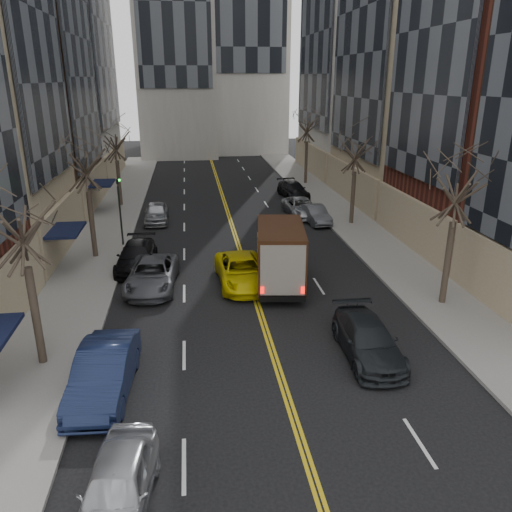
{
  "coord_description": "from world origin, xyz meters",
  "views": [
    {
      "loc": [
        -2.99,
        -9.41,
        10.32
      ],
      "look_at": [
        0.04,
        12.99,
        2.2
      ],
      "focal_mm": 35.0,
      "sensor_mm": 36.0,
      "label": 1
    }
  ],
  "objects_px": {
    "taxi": "(242,271)",
    "pedestrian": "(292,280)",
    "ups_truck": "(280,254)",
    "observer_sedan": "(368,340)"
  },
  "relations": [
    {
      "from": "ups_truck",
      "to": "taxi",
      "type": "distance_m",
      "value": 2.2
    },
    {
      "from": "ups_truck",
      "to": "pedestrian",
      "type": "height_order",
      "value": "ups_truck"
    },
    {
      "from": "ups_truck",
      "to": "pedestrian",
      "type": "xyz_separation_m",
      "value": [
        0.39,
        -1.34,
        -0.88
      ]
    },
    {
      "from": "ups_truck",
      "to": "taxi",
      "type": "height_order",
      "value": "ups_truck"
    },
    {
      "from": "taxi",
      "to": "ups_truck",
      "type": "bearing_deg",
      "value": -11.98
    },
    {
      "from": "ups_truck",
      "to": "observer_sedan",
      "type": "bearing_deg",
      "value": -66.51
    },
    {
      "from": "ups_truck",
      "to": "observer_sedan",
      "type": "xyz_separation_m",
      "value": [
        2.12,
        -7.53,
        -0.97
      ]
    },
    {
      "from": "ups_truck",
      "to": "taxi",
      "type": "bearing_deg",
      "value": 178.6
    },
    {
      "from": "pedestrian",
      "to": "taxi",
      "type": "bearing_deg",
      "value": 35.27
    },
    {
      "from": "taxi",
      "to": "pedestrian",
      "type": "relative_size",
      "value": 3.32
    }
  ]
}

